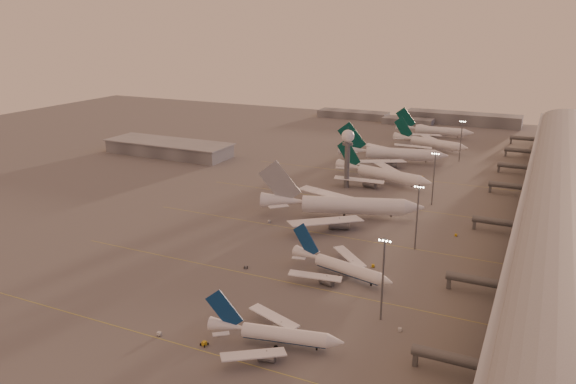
% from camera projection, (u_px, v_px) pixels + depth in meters
% --- Properties ---
extents(ground, '(700.00, 700.00, 0.00)m').
position_uv_depth(ground, '(208.00, 281.00, 183.18)').
color(ground, '#605D5E').
rests_on(ground, ground).
extents(taxiway_markings, '(180.00, 185.25, 0.02)m').
position_uv_depth(taxiway_markings, '(352.00, 237.00, 219.33)').
color(taxiway_markings, gold).
rests_on(taxiway_markings, ground).
extents(terminal, '(57.00, 362.00, 23.04)m').
position_uv_depth(terminal, '(575.00, 200.00, 231.20)').
color(terminal, black).
rests_on(terminal, ground).
extents(hangar, '(82.00, 27.00, 8.50)m').
position_uv_depth(hangar, '(169.00, 148.00, 351.80)').
color(hangar, slate).
rests_on(hangar, ground).
extents(radar_tower, '(6.40, 6.40, 31.10)m').
position_uv_depth(radar_tower, '(348.00, 147.00, 278.63)').
color(radar_tower, slate).
rests_on(radar_tower, ground).
extents(mast_a, '(3.60, 0.56, 25.00)m').
position_uv_depth(mast_a, '(383.00, 275.00, 155.47)').
color(mast_a, slate).
rests_on(mast_a, ground).
extents(mast_b, '(3.60, 0.56, 25.00)m').
position_uv_depth(mast_b, '(417.00, 214.00, 204.21)').
color(mast_b, slate).
rests_on(mast_b, ground).
extents(mast_c, '(3.60, 0.56, 25.00)m').
position_uv_depth(mast_c, '(434.00, 176.00, 253.77)').
color(mast_c, slate).
rests_on(mast_c, ground).
extents(mast_d, '(3.60, 0.56, 25.00)m').
position_uv_depth(mast_d, '(461.00, 139.00, 332.35)').
color(mast_d, slate).
rests_on(mast_d, ground).
extents(distant_horizon, '(165.00, 37.50, 9.00)m').
position_uv_depth(distant_horizon, '(427.00, 118.00, 461.89)').
color(distant_horizon, slate).
rests_on(distant_horizon, ground).
extents(narrowbody_near, '(36.78, 29.08, 14.50)m').
position_uv_depth(narrowbody_near, '(275.00, 336.00, 145.68)').
color(narrowbody_near, white).
rests_on(narrowbody_near, ground).
extents(narrowbody_mid, '(38.56, 30.40, 15.34)m').
position_uv_depth(narrowbody_mid, '(341.00, 268.00, 184.77)').
color(narrowbody_mid, white).
rests_on(narrowbody_mid, ground).
extents(widebody_white, '(67.90, 53.54, 24.78)m').
position_uv_depth(widebody_white, '(342.00, 209.00, 239.47)').
color(widebody_white, white).
rests_on(widebody_white, ground).
extents(greentail_a, '(55.74, 44.43, 20.70)m').
position_uv_depth(greentail_a, '(383.00, 176.00, 290.81)').
color(greentail_a, white).
rests_on(greentail_a, ground).
extents(greentail_b, '(64.23, 51.33, 23.64)m').
position_uv_depth(greentail_b, '(393.00, 156.00, 332.15)').
color(greentail_b, white).
rests_on(greentail_b, ground).
extents(greentail_c, '(52.33, 41.66, 19.56)m').
position_uv_depth(greentail_c, '(430.00, 144.00, 365.80)').
color(greentail_c, white).
rests_on(greentail_c, ground).
extents(greentail_d, '(56.12, 45.31, 20.38)m').
position_uv_depth(greentail_d, '(434.00, 132.00, 404.34)').
color(greentail_d, white).
rests_on(greentail_d, ground).
extents(gsv_truck_a, '(5.63, 2.90, 2.16)m').
position_uv_depth(gsv_truck_a, '(160.00, 332.00, 150.94)').
color(gsv_truck_a, silver).
rests_on(gsv_truck_a, ground).
extents(gsv_tug_near, '(2.82, 4.06, 1.07)m').
position_uv_depth(gsv_tug_near, '(204.00, 344.00, 146.57)').
color(gsv_tug_near, gold).
rests_on(gsv_tug_near, ground).
extents(gsv_catering_a, '(4.82, 3.19, 3.64)m').
position_uv_depth(gsv_catering_a, '(401.00, 325.00, 152.97)').
color(gsv_catering_a, silver).
rests_on(gsv_catering_a, ground).
extents(gsv_tug_mid, '(2.92, 3.49, 0.86)m').
position_uv_depth(gsv_tug_mid, '(246.00, 267.00, 192.06)').
color(gsv_tug_mid, slate).
rests_on(gsv_tug_mid, ground).
extents(gsv_truck_b, '(5.74, 3.51, 2.18)m').
position_uv_depth(gsv_truck_b, '(374.00, 264.00, 192.57)').
color(gsv_truck_b, gold).
rests_on(gsv_truck_b, ground).
extents(gsv_truck_c, '(4.94, 5.19, 2.13)m').
position_uv_depth(gsv_truck_c, '(270.00, 220.00, 235.20)').
color(gsv_truck_c, silver).
rests_on(gsv_truck_c, ground).
extents(gsv_catering_b, '(4.62, 2.50, 3.64)m').
position_uv_depth(gsv_catering_b, '(457.00, 232.00, 219.95)').
color(gsv_catering_b, gold).
rests_on(gsv_catering_b, ground).
extents(gsv_tug_far, '(2.56, 3.47, 0.89)m').
position_uv_depth(gsv_tug_far, '(327.00, 198.00, 266.71)').
color(gsv_tug_far, silver).
rests_on(gsv_tug_far, ground).
extents(gsv_truck_d, '(2.10, 5.04, 1.99)m').
position_uv_depth(gsv_truck_d, '(286.00, 180.00, 293.55)').
color(gsv_truck_d, silver).
rests_on(gsv_truck_d, ground).
extents(gsv_tug_hangar, '(4.32, 3.03, 1.13)m').
position_uv_depth(gsv_tug_hangar, '(422.00, 177.00, 300.34)').
color(gsv_tug_hangar, gold).
rests_on(gsv_tug_hangar, ground).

